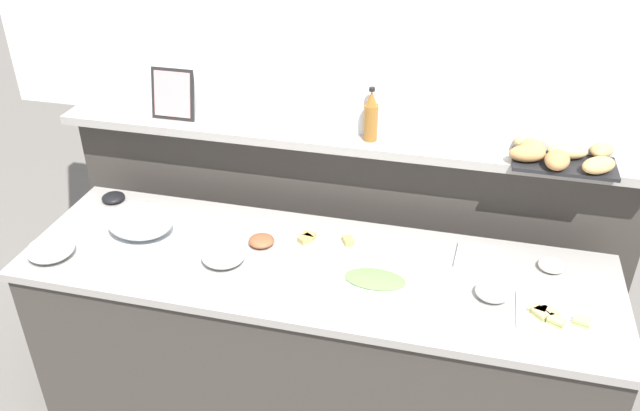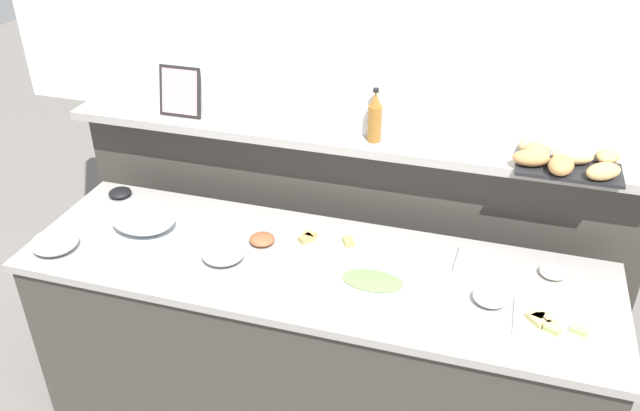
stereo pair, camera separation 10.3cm
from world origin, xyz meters
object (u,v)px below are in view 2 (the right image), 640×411
object	(u,v)px
condiment_bowl_red	(553,272)
condiment_bowl_cream	(262,239)
serving_cloche	(143,218)
glass_bowl_medium	(55,243)
napkin_stack	(478,262)
salt_shaker	(106,101)
glass_bowl_small	(490,297)
condiment_bowl_teal	(120,193)
pepper_shaker	(114,102)
bread_basket	(564,159)
framed_picture	(180,92)
vinegar_bottle_amber	(375,118)
sandwich_platter_rear	(330,240)
sandwich_platter_side	(561,324)
cold_cuts_platter	(373,282)
glass_bowl_large	(223,253)

from	to	relation	value
condiment_bowl_red	condiment_bowl_cream	xyz separation A→B (m)	(-1.16, -0.11, 0.00)
serving_cloche	glass_bowl_medium	bearing A→B (deg)	-142.46
napkin_stack	salt_shaker	xyz separation A→B (m)	(-1.79, 0.27, 0.38)
glass_bowl_small	condiment_bowl_teal	bearing A→B (deg)	170.25
serving_cloche	pepper_shaker	size ratio (longest dim) A/B	3.91
serving_cloche	bread_basket	xyz separation A→B (m)	(1.65, 0.43, 0.31)
napkin_stack	framed_picture	size ratio (longest dim) A/B	0.74
vinegar_bottle_amber	framed_picture	bearing A→B (deg)	178.85
pepper_shaker	framed_picture	xyz separation A→B (m)	(0.33, 0.04, 0.07)
glass_bowl_small	salt_shaker	xyz separation A→B (m)	(-1.85, 0.50, 0.36)
condiment_bowl_cream	vinegar_bottle_amber	world-z (taller)	vinegar_bottle_amber
sandwich_platter_rear	vinegar_bottle_amber	world-z (taller)	vinegar_bottle_amber
sandwich_platter_side	serving_cloche	size ratio (longest dim) A/B	1.04
condiment_bowl_red	vinegar_bottle_amber	bearing A→B (deg)	160.21
sandwich_platter_side	vinegar_bottle_amber	world-z (taller)	vinegar_bottle_amber
sandwich_platter_side	cold_cuts_platter	world-z (taller)	sandwich_platter_side
sandwich_platter_rear	glass_bowl_medium	distance (m)	1.13
glass_bowl_medium	vinegar_bottle_amber	bearing A→B (deg)	30.29
condiment_bowl_cream	pepper_shaker	world-z (taller)	pepper_shaker
condiment_bowl_cream	framed_picture	size ratio (longest dim) A/B	0.46
sandwich_platter_rear	bread_basket	distance (m)	0.99
cold_cuts_platter	napkin_stack	distance (m)	0.45
salt_shaker	sandwich_platter_rear	bearing A→B (deg)	-13.76
glass_bowl_small	condiment_bowl_red	size ratio (longest dim) A/B	1.24
condiment_bowl_teal	condiment_bowl_cream	distance (m)	0.80
cold_cuts_platter	glass_bowl_small	distance (m)	0.44
sandwich_platter_rear	glass_bowl_small	xyz separation A→B (m)	(0.67, -0.21, 0.01)
sandwich_platter_rear	vinegar_bottle_amber	bearing A→B (deg)	71.32
napkin_stack	pepper_shaker	bearing A→B (deg)	171.21
vinegar_bottle_amber	condiment_bowl_teal	bearing A→B (deg)	-169.06
bread_basket	framed_picture	distance (m)	1.68
sandwich_platter_rear	pepper_shaker	size ratio (longest dim) A/B	3.44
napkin_stack	bread_basket	xyz separation A→B (m)	(0.26, 0.26, 0.37)
condiment_bowl_cream	sandwich_platter_side	bearing A→B (deg)	-8.81
bread_basket	condiment_bowl_red	bearing A→B (deg)	-84.88
cold_cuts_platter	glass_bowl_large	distance (m)	0.61
cold_cuts_platter	salt_shaker	world-z (taller)	salt_shaker
napkin_stack	bread_basket	bearing A→B (deg)	44.67
glass_bowl_small	condiment_bowl_cream	bearing A→B (deg)	172.68
glass_bowl_medium	glass_bowl_small	xyz separation A→B (m)	(1.74, 0.17, -0.01)
napkin_stack	glass_bowl_medium	bearing A→B (deg)	-166.77
sandwich_platter_rear	condiment_bowl_cream	bearing A→B (deg)	-161.82
serving_cloche	bread_basket	distance (m)	1.74
pepper_shaker	napkin_stack	bearing A→B (deg)	-8.79
serving_cloche	napkin_stack	world-z (taller)	serving_cloche
sandwich_platter_rear	serving_cloche	size ratio (longest dim) A/B	0.88
sandwich_platter_rear	glass_bowl_large	size ratio (longest dim) A/B	1.72
serving_cloche	glass_bowl_small	xyz separation A→B (m)	(1.45, -0.05, -0.05)
glass_bowl_small	vinegar_bottle_amber	distance (m)	0.88
vinegar_bottle_amber	pepper_shaker	distance (m)	1.24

